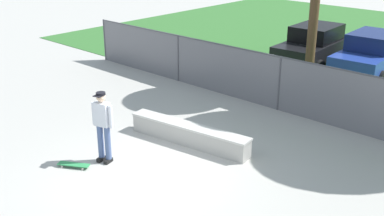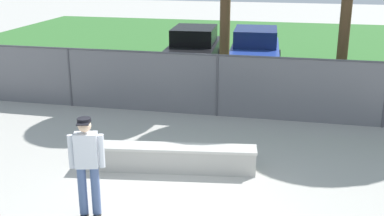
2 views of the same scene
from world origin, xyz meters
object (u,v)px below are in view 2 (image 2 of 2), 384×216
object	(u,v)px
car_black	(194,48)
concrete_ledge	(170,158)
skateboarder	(87,164)
car_blue	(255,50)

from	to	relation	value
car_black	concrete_ledge	bearing A→B (deg)	-80.87
skateboarder	car_black	xyz separation A→B (m)	(-0.66, 11.50, -0.19)
skateboarder	car_black	distance (m)	11.52
concrete_ledge	car_black	world-z (taller)	car_black
car_black	car_blue	distance (m)	2.40
car_black	car_blue	xyz separation A→B (m)	(2.39, 0.20, 0.00)
car_blue	car_black	bearing A→B (deg)	-175.30
skateboarder	car_blue	world-z (taller)	skateboarder
concrete_ledge	car_black	size ratio (longest dim) A/B	0.85
car_black	skateboarder	bearing A→B (deg)	-86.73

